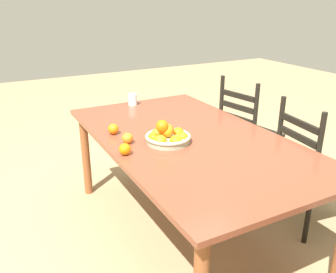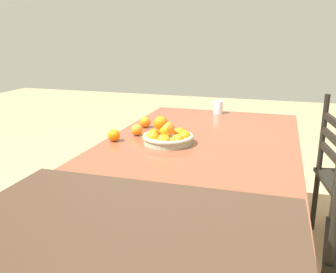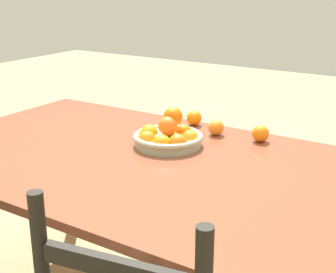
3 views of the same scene
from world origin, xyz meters
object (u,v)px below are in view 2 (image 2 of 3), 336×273
(dining_table, at_px, (198,157))
(drinking_glass, at_px, (218,107))
(orange_loose_1, at_px, (145,122))
(orange_loose_0, at_px, (137,130))
(fruit_bowl, at_px, (168,136))
(orange_loose_2, at_px, (114,135))

(dining_table, height_order, drinking_glass, drinking_glass)
(orange_loose_1, height_order, drinking_glass, drinking_glass)
(orange_loose_1, distance_m, drinking_glass, 0.71)
(dining_table, xyz_separation_m, orange_loose_1, (-0.28, -0.43, 0.11))
(orange_loose_0, bearing_deg, dining_table, 79.24)
(fruit_bowl, height_order, orange_loose_1, fruit_bowl)
(orange_loose_0, relative_size, orange_loose_2, 0.99)
(orange_loose_1, relative_size, orange_loose_2, 1.03)
(fruit_bowl, xyz_separation_m, drinking_glass, (-0.90, 0.14, 0.00))
(orange_loose_0, xyz_separation_m, orange_loose_1, (-0.20, -0.02, 0.00))
(orange_loose_1, bearing_deg, orange_loose_2, -9.24)
(orange_loose_0, relative_size, drinking_glass, 0.71)
(orange_loose_1, distance_m, orange_loose_2, 0.36)
(dining_table, relative_size, drinking_glass, 19.92)
(fruit_bowl, xyz_separation_m, orange_loose_2, (0.05, -0.31, -0.01))
(dining_table, xyz_separation_m, fruit_bowl, (0.03, -0.17, 0.12))
(orange_loose_0, relative_size, orange_loose_1, 0.96)
(fruit_bowl, bearing_deg, orange_loose_1, -140.40)
(dining_table, relative_size, orange_loose_0, 27.88)
(drinking_glass, bearing_deg, fruit_bowl, -8.64)
(dining_table, bearing_deg, orange_loose_1, -123.00)
(dining_table, distance_m, orange_loose_1, 0.52)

